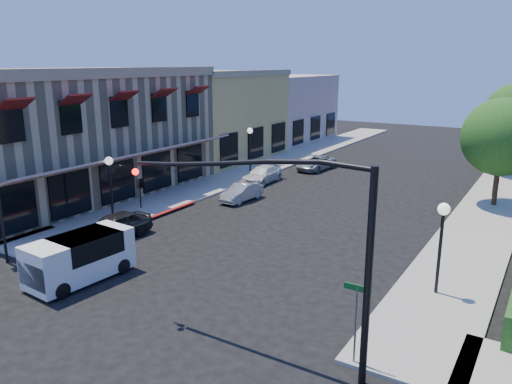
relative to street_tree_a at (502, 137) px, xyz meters
The scene contains 19 objects.
ground 24.06m from the street_tree_a, 111.80° to the right, with size 120.00×120.00×0.00m, color black.
sidewalk_left 18.71m from the street_tree_a, 164.10° to the left, with size 3.50×50.00×0.12m, color gray.
sidewalk_right 6.49m from the street_tree_a, 90.57° to the left, with size 3.50×50.00×0.12m, color gray.
curb_red_strip 21.45m from the street_tree_a, 138.28° to the right, with size 0.25×10.00×0.06m, color maroon.
corner_brick_building 26.63m from the street_tree_a, 155.60° to the right, with size 11.77×18.20×8.10m.
yellow_stucco_building 24.63m from the street_tree_a, behind, with size 10.00×12.00×7.60m, color tan.
pink_stucco_building 29.10m from the street_tree_a, 146.64° to the left, with size 10.00×12.00×7.00m, color #C29892.
street_tree_a is the anchor object (origin of this frame).
signal_mast_arm 20.71m from the street_tree_a, 98.17° to the right, with size 8.01×0.39×6.00m.
street_name_sign 20.00m from the street_tree_a, 93.76° to the right, with size 0.80×0.06×2.50m.
lamppost_left_near 22.30m from the street_tree_a, 141.02° to the right, with size 0.44×0.44×3.57m.
lamppost_left_far 17.36m from the street_tree_a, behind, with size 0.44×0.44×3.57m.
lamppost_right_near 14.08m from the street_tree_a, 91.23° to the right, with size 0.44×0.44×3.57m.
lamppost_right_far 2.49m from the street_tree_a, 98.53° to the left, with size 0.44×0.44×3.57m.
white_van 23.89m from the street_tree_a, 122.20° to the right, with size 2.08×4.24×1.82m.
parked_car_a 22.21m from the street_tree_a, 133.15° to the right, with size 1.57×3.91×1.33m, color black.
parked_car_b 15.67m from the street_tree_a, 153.21° to the right, with size 1.14×3.27×1.08m, color #A3A4A8.
parked_car_c 15.56m from the street_tree_a, behind, with size 1.61×3.96×1.15m, color silver.
parked_car_d 14.64m from the street_tree_a, 163.61° to the left, with size 1.85×4.01×1.11m, color #96999A.
Camera 1 is at (11.71, -9.98, 8.42)m, focal length 35.00 mm.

